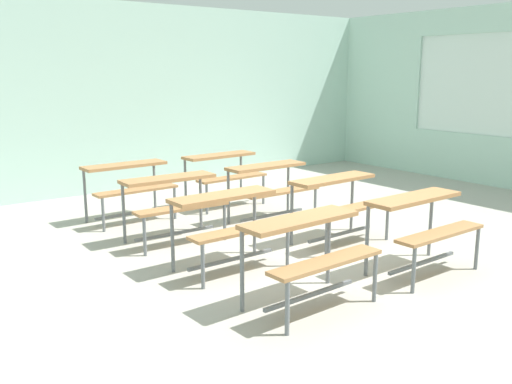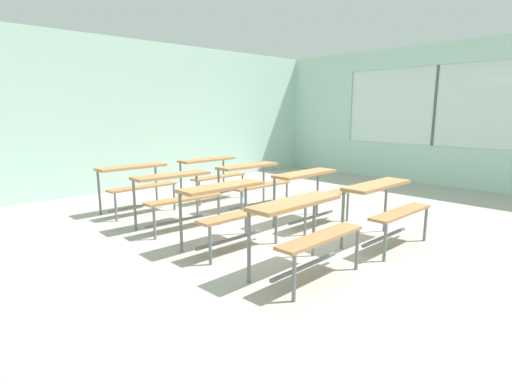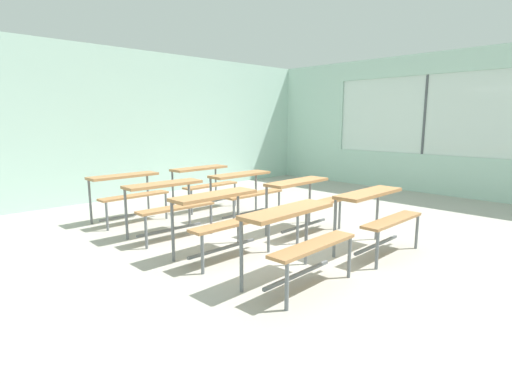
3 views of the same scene
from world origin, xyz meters
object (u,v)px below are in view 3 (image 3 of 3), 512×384
desk_bench_r2c0 (168,196)px  desk_bench_r2c1 (245,185)px  desk_bench_r3c1 (203,177)px  desk_bench_r3c0 (127,186)px  desk_bench_r1c0 (221,210)px  desk_bench_r0c0 (296,228)px  desk_bench_r1c1 (303,194)px  desk_bench_r0c1 (377,207)px

desk_bench_r2c0 → desk_bench_r2c1: bearing=1.6°
desk_bench_r3c1 → desk_bench_r3c0: bearing=177.4°
desk_bench_r1c0 → desk_bench_r2c1: 1.84m
desk_bench_r2c1 → desk_bench_r3c0: 1.85m
desk_bench_r0c0 → desk_bench_r3c1: 3.73m
desk_bench_r2c1 → desk_bench_r1c1: bearing=-86.9°
desk_bench_r0c0 → desk_bench_r1c0: same height
desk_bench_r0c1 → desk_bench_r3c0: 3.80m
desk_bench_r1c1 → desk_bench_r2c1: (-0.07, 1.16, 0.00)m
desk_bench_r1c1 → desk_bench_r2c1: 1.16m
desk_bench_r3c0 → desk_bench_r2c1: bearing=-40.4°
desk_bench_r1c0 → desk_bench_r2c0: same height
desk_bench_r0c1 → desk_bench_r1c1: bearing=86.0°
desk_bench_r1c1 → desk_bench_r0c1: bearing=-95.0°
desk_bench_r1c0 → desk_bench_r3c1: size_ratio=0.99×
desk_bench_r0c1 → desk_bench_r0c0: bearing=176.9°
desk_bench_r0c1 → desk_bench_r3c0: (-1.45, 3.51, 0.00)m
desk_bench_r1c1 → desk_bench_r3c1: size_ratio=1.00×
desk_bench_r0c0 → desk_bench_r2c0: bearing=88.2°
desk_bench_r0c1 → desk_bench_r2c0: (-1.44, 2.34, 0.00)m
desk_bench_r3c0 → desk_bench_r0c0: bearing=-91.0°
desk_bench_r2c1 → desk_bench_r3c0: (-1.44, 1.17, 0.00)m
desk_bench_r1c1 → desk_bench_r3c1: same height
desk_bench_r0c0 → desk_bench_r2c1: 2.69m
desk_bench_r1c1 → desk_bench_r3c0: bearing=121.1°
desk_bench_r0c1 → desk_bench_r3c0: same height
desk_bench_r2c0 → desk_bench_r3c1: size_ratio=1.00×
desk_bench_r0c1 → desk_bench_r2c1: size_ratio=1.01×
desk_bench_r0c1 → desk_bench_r3c0: bearing=111.4°
desk_bench_r0c1 → desk_bench_r2c0: 2.75m
desk_bench_r2c0 → desk_bench_r3c1: (1.45, 1.15, 0.00)m
desk_bench_r0c0 → desk_bench_r1c1: bearing=35.2°
desk_bench_r0c0 → desk_bench_r1c1: size_ratio=1.00×
desk_bench_r0c1 → desk_bench_r3c1: same height
desk_bench_r1c1 → desk_bench_r2c1: same height
desk_bench_r0c1 → desk_bench_r2c1: 2.34m
desk_bench_r0c1 → desk_bench_r1c0: bearing=139.3°
desk_bench_r1c1 → desk_bench_r1c0: bearing=177.7°
desk_bench_r3c0 → desk_bench_r3c1: size_ratio=1.00×
desk_bench_r0c1 → desk_bench_r1c0: size_ratio=1.00×
desk_bench_r1c0 → desk_bench_r0c1: bearing=-40.2°
desk_bench_r0c0 → desk_bench_r3c0: 3.46m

